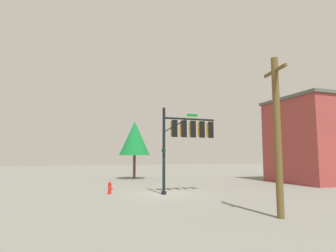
# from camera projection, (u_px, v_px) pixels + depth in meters

# --- Properties ---
(ground_plane) EXTENTS (120.00, 120.00, 0.00)m
(ground_plane) POSITION_uv_depth(u_px,v_px,m) (164.00, 194.00, 19.14)
(ground_plane) COLOR slate
(signal_pole_assembly) EXTENTS (4.19, 0.95, 6.03)m
(signal_pole_assembly) POSITION_uv_depth(u_px,v_px,m) (186.00, 133.00, 20.23)
(signal_pole_assembly) COLOR black
(signal_pole_assembly) RESTS_ON ground_plane
(utility_pole) EXTENTS (0.44, 1.79, 7.04)m
(utility_pole) POSITION_uv_depth(u_px,v_px,m) (277.00, 133.00, 12.23)
(utility_pole) COLOR brown
(utility_pole) RESTS_ON ground_plane
(fire_hydrant) EXTENTS (0.33, 0.24, 0.83)m
(fire_hydrant) POSITION_uv_depth(u_px,v_px,m) (110.00, 188.00, 19.33)
(fire_hydrant) COLOR red
(fire_hydrant) RESTS_ON ground_plane
(tree_near) EXTENTS (3.50, 3.50, 6.57)m
(tree_near) POSITION_uv_depth(u_px,v_px,m) (135.00, 138.00, 32.07)
(tree_near) COLOR brown
(tree_near) RESTS_ON ground_plane
(brick_building) EXTENTS (8.99, 7.54, 8.35)m
(brick_building) POSITION_uv_depth(u_px,v_px,m) (321.00, 140.00, 28.09)
(brick_building) COLOR #983B38
(brick_building) RESTS_ON ground_plane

